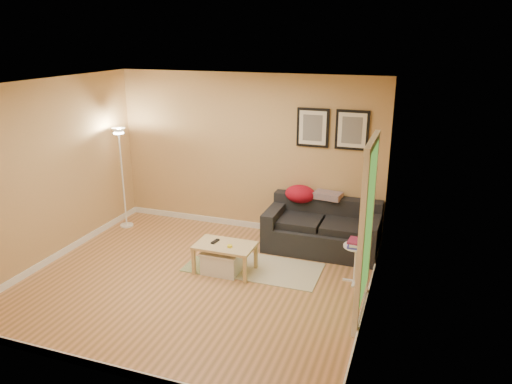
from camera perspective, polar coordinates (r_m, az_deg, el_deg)
floor at (r=6.70m, az=-6.98°, el=-10.24°), size 4.50×4.50×0.00m
ceiling at (r=5.93m, az=-7.95°, el=12.46°), size 4.50×4.50×0.00m
wall_back at (r=7.96m, az=-0.99°, el=4.56°), size 4.50×0.00×4.50m
wall_front at (r=4.62m, az=-18.62°, el=-6.77°), size 4.50×0.00×4.50m
wall_left at (r=7.45m, az=-23.12°, el=2.13°), size 0.00×4.00×4.00m
wall_right at (r=5.59m, az=13.68°, el=-1.93°), size 0.00×4.00×4.00m
baseboard_back at (r=8.33m, az=-0.97°, el=-3.84°), size 4.50×0.02×0.10m
baseboard_front at (r=5.26m, az=-17.11°, el=-19.20°), size 4.50×0.02×0.10m
baseboard_left at (r=7.85m, az=-21.94°, el=-6.67°), size 0.02×4.00×0.10m
baseboard_right at (r=6.13m, az=12.70°, el=-12.97°), size 0.02×4.00×0.10m
sofa at (r=7.45m, az=7.80°, el=-4.06°), size 1.70×0.90×0.75m
red_throw at (r=7.64m, az=5.23°, el=-0.23°), size 0.48×0.36×0.28m
plaid_throw at (r=7.59m, az=8.47°, el=-0.40°), size 0.45×0.32×0.10m
framed_print_left at (r=7.53m, az=6.72°, el=7.55°), size 0.50×0.04×0.60m
framed_print_right at (r=7.42m, az=11.27°, el=7.17°), size 0.50×0.04×0.60m
area_rug at (r=6.89m, az=2.30°, el=-9.22°), size 1.25×0.85×0.01m
green_runner at (r=7.01m, az=-5.50°, el=-8.78°), size 0.70×0.50×0.01m
coffee_table at (r=6.80m, az=-3.66°, el=-7.76°), size 0.90×0.64×0.41m
remote_control at (r=6.79m, az=-4.83°, el=-5.82°), size 0.07×0.17×0.02m
tape_roll at (r=6.62m, az=-3.11°, el=-6.40°), size 0.07×0.07×0.03m
storage_bin at (r=6.79m, az=-4.05°, el=-8.19°), size 0.52×0.38×0.32m
side_table at (r=6.61m, az=11.64°, el=-8.32°), size 0.35×0.35×0.53m
book_stack at (r=6.47m, az=11.72°, el=-5.90°), size 0.24×0.30×0.08m
floor_lamp at (r=8.43m, az=-15.42°, el=1.27°), size 0.22×0.22×1.72m
doorway at (r=5.56m, az=12.79°, el=-5.05°), size 0.12×1.01×2.13m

